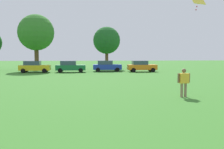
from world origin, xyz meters
TOP-DOWN VIEW (x-y plane):
  - ground_plane at (0.00, 30.00)m, footprint 160.00×160.00m
  - adult_bystander at (7.29, 13.03)m, footprint 0.82×0.40m
  - kite at (9.09, 15.43)m, footprint 1.19×0.83m
  - parked_car_yellow_0 at (-6.05, 35.91)m, footprint 4.30×2.02m
  - parked_car_green_1 at (-0.94, 36.04)m, footprint 4.30×2.02m
  - parked_car_blue_2 at (4.52, 37.27)m, footprint 4.30×2.02m
  - parked_car_orange_3 at (9.70, 36.07)m, footprint 4.30×2.02m
  - tree_center at (-6.68, 41.17)m, footprint 5.85×5.85m
  - tree_far_right at (5.13, 44.69)m, footprint 4.89×4.89m

SIDE VIEW (x-z plane):
  - ground_plane at x=0.00m, z-range 0.00..0.00m
  - parked_car_yellow_0 at x=-6.05m, z-range 0.02..1.70m
  - parked_car_green_1 at x=-0.94m, z-range 0.02..1.70m
  - parked_car_blue_2 at x=4.52m, z-range 0.02..1.70m
  - parked_car_orange_3 at x=9.70m, z-range 0.02..1.70m
  - adult_bystander at x=7.29m, z-range 0.16..1.90m
  - tree_far_right at x=5.13m, z-range 1.34..8.96m
  - tree_center at x=-6.68m, z-range 1.60..10.71m
  - kite at x=9.09m, z-range 5.76..6.84m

